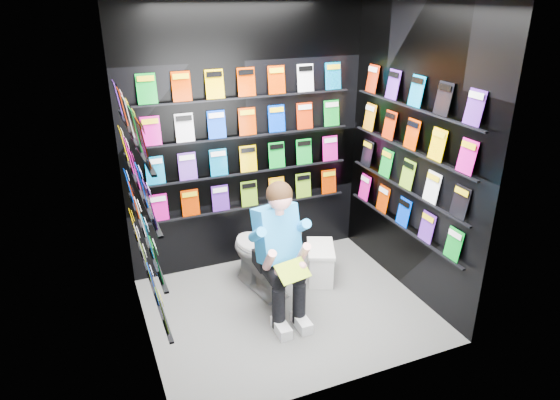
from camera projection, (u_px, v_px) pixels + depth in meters
name	position (u px, v px, depth m)	size (l,w,h in m)	color
floor	(287.00, 309.00, 4.47)	(2.40, 2.40, 0.00)	slate
wall_back	(247.00, 140.00, 4.82)	(2.40, 0.04, 2.60)	black
wall_front	(351.00, 222.00, 3.12)	(2.40, 0.04, 2.60)	black
wall_left	(133.00, 194.00, 3.54)	(0.04, 2.00, 2.60)	black
wall_right	(413.00, 155.00, 4.39)	(0.04, 2.00, 2.60)	black
comics_back	(248.00, 140.00, 4.79)	(2.10, 0.06, 1.37)	#BD2706
comics_left	(137.00, 193.00, 3.55)	(0.06, 1.70, 1.37)	#BD2706
comics_right	(410.00, 155.00, 4.38)	(0.06, 1.70, 1.37)	#BD2706
toilet	(261.00, 253.00, 4.67)	(0.42, 0.75, 0.73)	white
longbox	(320.00, 264.00, 4.89)	(0.23, 0.42, 0.31)	silver
longbox_lid	(321.00, 248.00, 4.83)	(0.25, 0.44, 0.03)	silver
reader	(276.00, 234.00, 4.20)	(0.49, 0.71, 1.31)	#2D8EDA
held_comic	(293.00, 271.00, 3.96)	(0.27, 0.01, 0.19)	green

